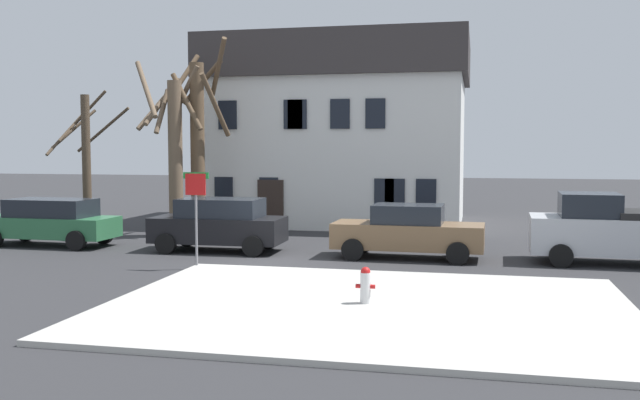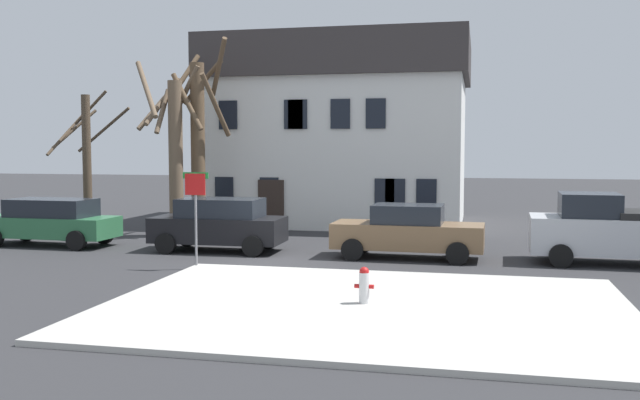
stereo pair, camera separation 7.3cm
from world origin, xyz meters
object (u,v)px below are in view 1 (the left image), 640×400
Objects in this scene: building_main at (341,131)px; car_black_wagon at (219,224)px; tree_bare_far at (198,138)px; car_green_wagon at (50,221)px; tree_bare_mid at (173,147)px; fire_hydrant at (365,284)px; car_brown_sedan at (408,231)px; pickup_truck_silver at (621,230)px; tree_bare_near at (86,158)px; street_sign_pole at (196,202)px; bicycle_leaning at (229,228)px.

building_main is 2.63× the size of car_black_wagon.
car_green_wagon is at bearing -134.78° from tree_bare_far.
tree_bare_mid reaches higher than car_black_wagon.
fire_hydrant is (3.83, -17.21, -3.68)m from building_main.
car_brown_sedan is at bearing 88.04° from fire_hydrant.
tree_bare_near is at bearing 171.18° from pickup_truck_silver.
pickup_truck_silver reaches higher than car_black_wagon.
tree_bare_near is 9.82m from street_sign_pole.
street_sign_pole is at bearing -68.36° from tree_bare_far.
tree_bare_near is at bearing 97.36° from car_green_wagon.
car_black_wagon reaches higher than bicycle_leaning.
car_green_wagon is (0.40, -3.11, -2.16)m from tree_bare_near.
car_black_wagon is (-2.19, -10.06, -3.30)m from building_main.
building_main is at bearing 38.10° from tree_bare_near.
tree_bare_mid reaches higher than car_green_wagon.
car_black_wagon is at bearing -75.20° from bicycle_leaning.
car_brown_sedan is at bearing -13.93° from tree_bare_near.
tree_bare_far is 1.44× the size of pickup_truck_silver.
tree_bare_far is 9.97m from car_brown_sedan.
tree_bare_far is 4.54× the size of bicycle_leaning.
tree_bare_far is at bearing 111.64° from street_sign_pole.
building_main is 8.27m from bicycle_leaning.
car_brown_sedan reaches higher than car_green_wagon.
car_black_wagon is at bearing -24.92° from tree_bare_near.
tree_bare_near is 3.80m from car_green_wagon.
tree_bare_near is 1.31× the size of car_black_wagon.
street_sign_pole is at bearing -79.91° from car_black_wagon.
car_black_wagon reaches higher than car_brown_sedan.
tree_bare_near reaches higher than car_black_wagon.
tree_bare_mid reaches higher than car_brown_sedan.
tree_bare_mid is 7.80m from street_sign_pole.
car_black_wagon is (3.11, -3.31, -2.54)m from tree_bare_mid.
tree_bare_far is (0.78, 0.68, 0.37)m from tree_bare_mid.
car_black_wagon is 1.58× the size of street_sign_pole.
tree_bare_far is 9.72× the size of fire_hydrant.
fire_hydrant is (8.35, -11.13, -3.29)m from tree_bare_far.
building_main is at bearing 51.91° from tree_bare_mid.
bicycle_leaning is (-7.17, 3.53, -0.48)m from car_brown_sedan.
tree_bare_mid reaches higher than bicycle_leaning.
tree_bare_near is 0.85× the size of tree_bare_mid.
pickup_truck_silver is at bearing -14.59° from tree_bare_far.
tree_bare_near is 3.61m from tree_bare_mid.
tree_bare_far reaches higher than fire_hydrant.
car_green_wagon is at bearing 153.81° from street_sign_pole.
tree_bare_near reaches higher than pickup_truck_silver.
pickup_truck_silver is (6.24, 0.24, 0.17)m from car_brown_sedan.
pickup_truck_silver is (14.82, -3.86, -2.81)m from tree_bare_far.
car_brown_sedan is (8.59, -4.09, -2.98)m from tree_bare_far.
street_sign_pole reaches higher than car_green_wagon.
tree_bare_near is 1.08× the size of pickup_truck_silver.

